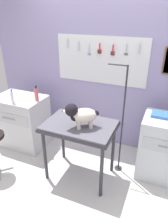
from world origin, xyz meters
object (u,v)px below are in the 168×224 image
object	(u,v)px
dog	(80,115)
counter_left	(22,121)
cabinet_right	(166,149)
grooming_arm	(121,127)
grooming_table	(80,130)

from	to	relation	value
dog	counter_left	xyz separation A→B (m)	(-1.25, 0.39, -0.56)
counter_left	cabinet_right	distance (m)	2.28
counter_left	cabinet_right	size ratio (longest dim) A/B	0.98
grooming_arm	counter_left	size ratio (longest dim) A/B	1.79
counter_left	grooming_table	bearing A→B (deg)	-15.26
grooming_arm	counter_left	distance (m)	1.70
grooming_arm	cabinet_right	distance (m)	0.67
grooming_table	counter_left	xyz separation A→B (m)	(-1.21, 0.33, -0.30)
dog	cabinet_right	bearing A→B (deg)	26.78
cabinet_right	grooming_table	bearing A→B (deg)	-156.70
grooming_table	cabinet_right	world-z (taller)	cabinet_right
grooming_arm	dog	bearing A→B (deg)	-137.75
dog	cabinet_right	distance (m)	1.27
dog	counter_left	size ratio (longest dim) A/B	0.48
grooming_arm	dog	size ratio (longest dim) A/B	3.72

